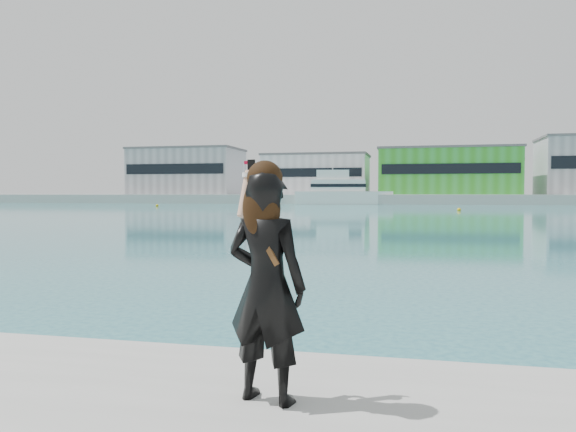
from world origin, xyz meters
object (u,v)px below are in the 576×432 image
motor_yacht (340,192)px  woman (266,279)px  buoy_near (459,211)px  buoy_far (157,206)px

motor_yacht → woman: (14.15, -111.82, -0.92)m
buoy_near → woman: bearing=-95.2°
motor_yacht → woman: size_ratio=11.70×
motor_yacht → buoy_near: motor_yacht is taller
buoy_near → buoy_far: size_ratio=1.00×
motor_yacht → woman: bearing=-91.8°
buoy_near → buoy_far: bearing=164.0°
motor_yacht → buoy_near: (20.66, -40.34, -2.60)m
buoy_near → woman: (-6.51, -71.48, 1.68)m
motor_yacht → woman: motor_yacht is taller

